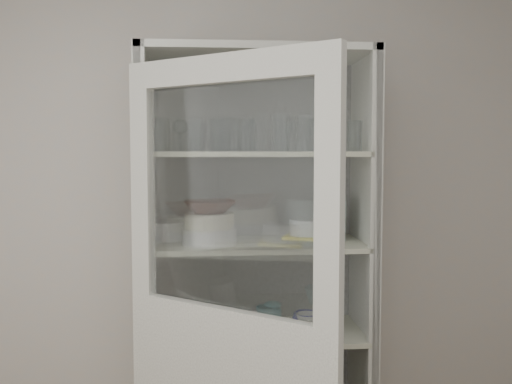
% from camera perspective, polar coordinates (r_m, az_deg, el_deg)
% --- Properties ---
extents(wall_back, '(3.60, 0.02, 2.60)m').
position_cam_1_polar(wall_back, '(2.76, -4.51, -3.46)').
color(wall_back, beige).
rests_on(wall_back, ground).
extents(pantry_cabinet, '(1.00, 0.45, 2.10)m').
position_cam_1_polar(pantry_cabinet, '(2.68, -0.10, -11.55)').
color(pantry_cabinet, '#B6B4AA').
rests_on(pantry_cabinet, floor).
extents(cupboard_door, '(0.73, 0.58, 2.00)m').
position_cam_1_polar(cupboard_door, '(2.16, -2.98, -17.38)').
color(cupboard_door, '#B6B4AA').
rests_on(cupboard_door, floor).
extents(tumbler_0, '(0.09, 0.09, 0.13)m').
position_cam_1_polar(tumbler_0, '(2.39, -6.09, 5.67)').
color(tumbler_0, silver).
rests_on(tumbler_0, shelf_glass).
extents(tumbler_1, '(0.08, 0.08, 0.13)m').
position_cam_1_polar(tumbler_1, '(2.39, -9.67, 5.54)').
color(tumbler_1, silver).
rests_on(tumbler_1, shelf_glass).
extents(tumbler_2, '(0.09, 0.09, 0.14)m').
position_cam_1_polar(tumbler_2, '(2.38, -0.83, 5.76)').
color(tumbler_2, silver).
rests_on(tumbler_2, shelf_glass).
extents(tumbler_3, '(0.08, 0.08, 0.16)m').
position_cam_1_polar(tumbler_3, '(2.39, 2.46, 5.94)').
color(tumbler_3, silver).
rests_on(tumbler_3, shelf_glass).
extents(tumbler_4, '(0.08, 0.08, 0.14)m').
position_cam_1_polar(tumbler_4, '(2.42, 7.14, 5.75)').
color(tumbler_4, silver).
rests_on(tumbler_4, shelf_glass).
extents(tumbler_5, '(0.09, 0.09, 0.15)m').
position_cam_1_polar(tumbler_5, '(2.42, 4.81, 5.88)').
color(tumbler_5, silver).
rests_on(tumbler_5, shelf_glass).
extents(tumbler_6, '(0.09, 0.09, 0.13)m').
position_cam_1_polar(tumbler_6, '(2.46, 9.84, 5.53)').
color(tumbler_6, silver).
rests_on(tumbler_6, shelf_glass).
extents(tumbler_7, '(0.09, 0.09, 0.15)m').
position_cam_1_polar(tumbler_7, '(2.51, -9.40, 5.68)').
color(tumbler_7, silver).
rests_on(tumbler_7, shelf_glass).
extents(tumbler_8, '(0.08, 0.08, 0.15)m').
position_cam_1_polar(tumbler_8, '(2.53, -3.35, 5.73)').
color(tumbler_8, silver).
rests_on(tumbler_8, shelf_glass).
extents(tumbler_9, '(0.08, 0.08, 0.13)m').
position_cam_1_polar(tumbler_9, '(2.48, -3.85, 5.60)').
color(tumbler_9, silver).
rests_on(tumbler_9, shelf_glass).
extents(tumbler_10, '(0.09, 0.09, 0.14)m').
position_cam_1_polar(tumbler_10, '(2.50, -1.12, 5.63)').
color(tumbler_10, silver).
rests_on(tumbler_10, shelf_glass).
extents(goblet_0, '(0.07, 0.07, 0.16)m').
position_cam_1_polar(goblet_0, '(2.61, -7.56, 5.78)').
color(goblet_0, silver).
rests_on(goblet_0, shelf_glass).
extents(goblet_1, '(0.08, 0.08, 0.17)m').
position_cam_1_polar(goblet_1, '(2.61, -1.89, 5.93)').
color(goblet_1, silver).
rests_on(goblet_1, shelf_glass).
extents(goblet_2, '(0.07, 0.07, 0.15)m').
position_cam_1_polar(goblet_2, '(2.60, 3.93, 5.77)').
color(goblet_2, silver).
rests_on(goblet_2, shelf_glass).
extents(goblet_3, '(0.08, 0.08, 0.18)m').
position_cam_1_polar(goblet_3, '(2.66, 6.30, 5.97)').
color(goblet_3, silver).
rests_on(goblet_3, shelf_glass).
extents(plate_stack_front, '(0.23, 0.23, 0.07)m').
position_cam_1_polar(plate_stack_front, '(2.47, -4.66, -4.42)').
color(plate_stack_front, silver).
rests_on(plate_stack_front, shelf_plates).
extents(plate_stack_back, '(0.22, 0.22, 0.08)m').
position_cam_1_polar(plate_stack_back, '(2.64, -9.09, -3.77)').
color(plate_stack_back, silver).
rests_on(plate_stack_back, shelf_plates).
extents(cream_bowl, '(0.22, 0.22, 0.07)m').
position_cam_1_polar(cream_bowl, '(2.46, -4.67, -2.86)').
color(cream_bowl, beige).
rests_on(cream_bowl, plate_stack_front).
extents(terracotta_bowl, '(0.25, 0.25, 0.05)m').
position_cam_1_polar(terracotta_bowl, '(2.46, -4.68, -1.47)').
color(terracotta_bowl, '#462216').
rests_on(terracotta_bowl, cream_bowl).
extents(glass_platter, '(0.36, 0.36, 0.02)m').
position_cam_1_polar(glass_platter, '(2.55, 5.16, -4.77)').
color(glass_platter, silver).
rests_on(glass_platter, shelf_plates).
extents(yellow_trivet, '(0.24, 0.24, 0.01)m').
position_cam_1_polar(yellow_trivet, '(2.55, 5.16, -4.44)').
color(yellow_trivet, gold).
rests_on(yellow_trivet, glass_platter).
extents(white_ramekin, '(0.20, 0.20, 0.07)m').
position_cam_1_polar(white_ramekin, '(2.54, 5.17, -3.51)').
color(white_ramekin, silver).
rests_on(white_ramekin, yellow_trivet).
extents(grey_bowl_stack, '(0.15, 0.15, 0.20)m').
position_cam_1_polar(grey_bowl_stack, '(2.59, 7.37, -2.62)').
color(grey_bowl_stack, silver).
rests_on(grey_bowl_stack, shelf_plates).
extents(mug_blue, '(0.14, 0.14, 0.10)m').
position_cam_1_polar(mug_blue, '(2.57, 5.07, -12.93)').
color(mug_blue, navy).
rests_on(mug_blue, shelf_mugs).
extents(mug_teal, '(0.10, 0.10, 0.09)m').
position_cam_1_polar(mug_teal, '(2.67, 1.07, -12.32)').
color(mug_teal, '#1F7183').
rests_on(mug_teal, shelf_mugs).
extents(mug_white, '(0.14, 0.14, 0.10)m').
position_cam_1_polar(mug_white, '(2.55, 5.24, -13.08)').
color(mug_white, silver).
rests_on(mug_white, shelf_mugs).
extents(teal_jar, '(0.08, 0.08, 0.10)m').
position_cam_1_polar(teal_jar, '(2.68, 1.69, -12.21)').
color(teal_jar, '#1F7183').
rests_on(teal_jar, shelf_mugs).
extents(measuring_cups, '(0.11, 0.11, 0.04)m').
position_cam_1_polar(measuring_cups, '(2.55, -4.01, -13.69)').
color(measuring_cups, silver).
rests_on(measuring_cups, shelf_mugs).
extents(white_canister, '(0.16, 0.16, 0.14)m').
position_cam_1_polar(white_canister, '(2.63, -9.16, -12.02)').
color(white_canister, silver).
rests_on(white_canister, shelf_mugs).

